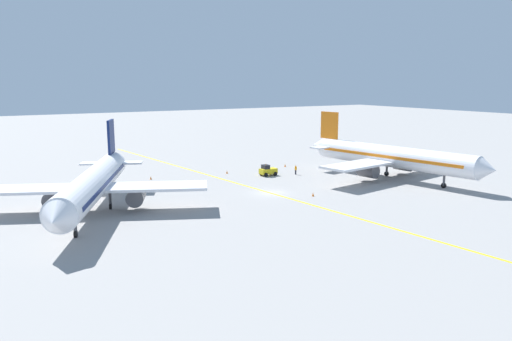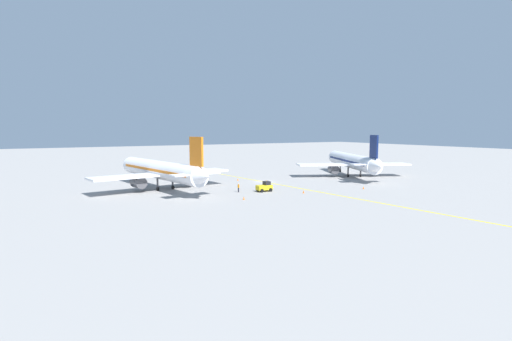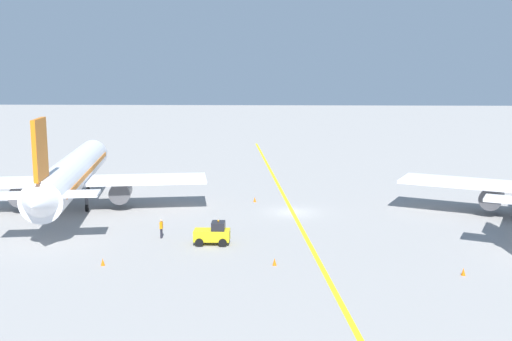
{
  "view_description": "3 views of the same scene",
  "coord_description": "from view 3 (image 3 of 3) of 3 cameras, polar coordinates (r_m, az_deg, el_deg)",
  "views": [
    {
      "loc": [
        38.5,
        60.47,
        16.32
      ],
      "look_at": [
        -0.96,
        -5.79,
        2.39
      ],
      "focal_mm": 35.0,
      "sensor_mm": 36.0,
      "label": 1
    },
    {
      "loc": [
        -45.82,
        -76.47,
        11.99
      ],
      "look_at": [
        -4.63,
        -4.47,
        3.24
      ],
      "focal_mm": 28.0,
      "sensor_mm": 36.0,
      "label": 2
    },
    {
      "loc": [
        -1.45,
        -60.34,
        14.34
      ],
      "look_at": [
        -3.84,
        1.03,
        4.19
      ],
      "focal_mm": 42.0,
      "sensor_mm": 36.0,
      "label": 3
    }
  ],
  "objects": [
    {
      "name": "traffic_cone_mid_apron",
      "position": [
        45.66,
        19.14,
        -9.09
      ],
      "size": [
        0.32,
        0.32,
        0.55
      ],
      "primitive_type": "cone",
      "color": "orange",
      "rests_on": "ground"
    },
    {
      "name": "ground_plane",
      "position": [
        62.04,
        3.51,
        -4.0
      ],
      "size": [
        400.0,
        400.0,
        0.0
      ],
      "primitive_type": "plane",
      "color": "gray"
    },
    {
      "name": "baggage_tug_white",
      "position": [
        50.62,
        -4.11,
        -6.03
      ],
      "size": [
        3.01,
        1.76,
        2.11
      ],
      "color": "gold",
      "rests_on": "ground"
    },
    {
      "name": "traffic_cone_by_wingtip",
      "position": [
        66.76,
        -0.12,
        -2.78
      ],
      "size": [
        0.32,
        0.32,
        0.55
      ],
      "primitive_type": "cone",
      "color": "orange",
      "rests_on": "ground"
    },
    {
      "name": "traffic_cone_near_nose",
      "position": [
        46.73,
        -14.39,
        -8.44
      ],
      "size": [
        0.32,
        0.32,
        0.55
      ],
      "primitive_type": "cone",
      "color": "orange",
      "rests_on": "ground"
    },
    {
      "name": "airplane_at_gate",
      "position": [
        65.76,
        -17.11,
        -0.34
      ],
      "size": [
        28.47,
        35.46,
        10.6
      ],
      "color": "white",
      "rests_on": "ground"
    },
    {
      "name": "apron_yellow_centreline",
      "position": [
        62.03,
        3.51,
        -3.99
      ],
      "size": [
        12.53,
        119.43,
        0.01
      ],
      "primitive_type": "cube",
      "rotation": [
        0.0,
        0.0,
        0.1
      ],
      "color": "yellow",
      "rests_on": "ground"
    },
    {
      "name": "traffic_cone_far_edge",
      "position": [
        45.36,
        1.78,
        -8.69
      ],
      "size": [
        0.32,
        0.32,
        0.55
      ],
      "primitive_type": "cone",
      "color": "orange",
      "rests_on": "ground"
    },
    {
      "name": "ground_crew_worker",
      "position": [
        52.99,
        -9.01,
        -5.42
      ],
      "size": [
        0.25,
        0.58,
        1.68
      ],
      "color": "#23232D",
      "rests_on": "ground"
    }
  ]
}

